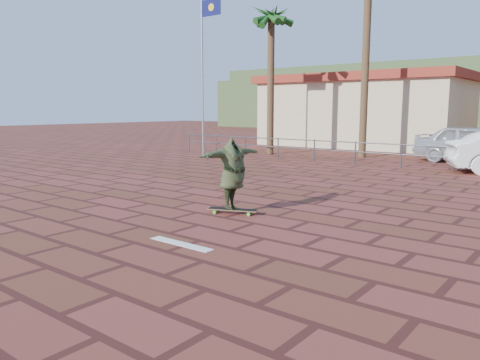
# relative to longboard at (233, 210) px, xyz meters

# --- Properties ---
(ground) EXTENTS (120.00, 120.00, 0.00)m
(ground) POSITION_rel_longboard_xyz_m (0.10, -1.25, -0.09)
(ground) COLOR maroon
(ground) RESTS_ON ground
(paint_stripe) EXTENTS (1.40, 0.22, 0.01)m
(paint_stripe) POSITION_rel_longboard_xyz_m (0.80, -2.45, -0.09)
(paint_stripe) COLOR white
(paint_stripe) RESTS_ON ground
(guardrail) EXTENTS (24.06, 0.06, 1.00)m
(guardrail) POSITION_rel_longboard_xyz_m (0.10, 10.75, 0.59)
(guardrail) COLOR #47494F
(guardrail) RESTS_ON ground
(flagpole) EXTENTS (1.30, 0.10, 8.00)m
(flagpole) POSITION_rel_longboard_xyz_m (-9.78, 9.75, 4.54)
(flagpole) COLOR gray
(flagpole) RESTS_ON ground
(palm_far_left) EXTENTS (2.40, 2.40, 8.25)m
(palm_far_left) POSITION_rel_longboard_xyz_m (-7.40, 12.25, 6.74)
(palm_far_left) COLOR brown
(palm_far_left) RESTS_ON ground
(building_west) EXTENTS (12.60, 7.60, 4.50)m
(building_west) POSITION_rel_longboard_xyz_m (-5.90, 20.75, 2.19)
(building_west) COLOR beige
(building_west) RESTS_ON ground
(hill_back) EXTENTS (35.00, 14.00, 8.00)m
(hill_back) POSITION_rel_longboard_xyz_m (-21.90, 54.75, 3.91)
(hill_back) COLOR #384C28
(hill_back) RESTS_ON ground
(longboard) EXTENTS (1.18, 0.68, 0.12)m
(longboard) POSITION_rel_longboard_xyz_m (0.00, 0.00, 0.00)
(longboard) COLOR olive
(longboard) RESTS_ON ground
(skateboarder) EXTENTS (0.55, 2.00, 1.63)m
(skateboarder) POSITION_rel_longboard_xyz_m (0.00, 0.00, 0.84)
(skateboarder) COLOR #364022
(skateboarder) RESTS_ON longboard
(car_silver) EXTENTS (5.24, 2.76, 1.70)m
(car_silver) POSITION_rel_longboard_xyz_m (2.06, 14.23, 0.75)
(car_silver) COLOR #A6A8AD
(car_silver) RESTS_ON ground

